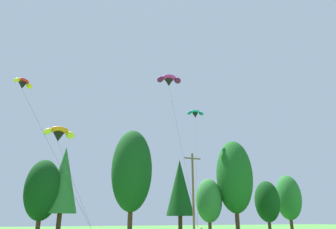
# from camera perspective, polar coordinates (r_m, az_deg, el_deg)

# --- Properties ---
(treeline_tree_e) EXTENTS (4.43, 4.43, 9.76)m
(treeline_tree_e) POSITION_cam_1_polar(r_m,az_deg,el_deg) (43.92, -22.00, -12.65)
(treeline_tree_e) COLOR #472D19
(treeline_tree_e) RESTS_ON ground_plane
(treeline_tree_f) EXTENTS (4.18, 4.18, 11.73)m
(treeline_tree_f) POSITION_cam_1_polar(r_m,az_deg,el_deg) (44.44, -18.62, -11.19)
(treeline_tree_f) COLOR #472D19
(treeline_tree_f) RESTS_ON ground_plane
(treeline_tree_g) EXTENTS (5.85, 5.85, 15.02)m
(treeline_tree_g) POSITION_cam_1_polar(r_m,az_deg,el_deg) (46.19, -6.65, -10.08)
(treeline_tree_g) COLOR #472D19
(treeline_tree_g) RESTS_ON ground_plane
(treeline_tree_h) EXTENTS (3.96, 3.96, 10.71)m
(treeline_tree_h) POSITION_cam_1_polar(r_m,az_deg,el_deg) (46.15, 2.19, -13.16)
(treeline_tree_h) COLOR #472D19
(treeline_tree_h) RESTS_ON ground_plane
(treeline_tree_i) EXTENTS (4.08, 4.08, 8.45)m
(treeline_tree_i) POSITION_cam_1_polar(r_m,az_deg,el_deg) (50.86, 7.49, -15.33)
(treeline_tree_i) COLOR #472D19
(treeline_tree_i) RESTS_ON ground_plane
(treeline_tree_j) EXTENTS (5.74, 5.74, 14.60)m
(treeline_tree_j) POSITION_cam_1_polar(r_m,az_deg,el_deg) (52.00, 12.06, -11.02)
(treeline_tree_j) COLOR #472D19
(treeline_tree_j) RESTS_ON ground_plane
(treeline_tree_k) EXTENTS (4.09, 4.09, 8.48)m
(treeline_tree_k) POSITION_cam_1_polar(r_m,az_deg,el_deg) (56.25, 17.71, -14.92)
(treeline_tree_k) COLOR #472D19
(treeline_tree_k) RESTS_ON ground_plane
(treeline_tree_l) EXTENTS (4.49, 4.49, 9.98)m
(treeline_tree_l) POSITION_cam_1_polar(r_m,az_deg,el_deg) (62.01, 21.17, -13.98)
(treeline_tree_l) COLOR #472D19
(treeline_tree_l) RESTS_ON ground_plane
(utility_pole) EXTENTS (2.20, 0.26, 9.92)m
(utility_pole) POSITION_cam_1_polar(r_m,az_deg,el_deg) (37.62, 4.62, -14.16)
(utility_pole) COLOR brown
(utility_pole) RESTS_ON ground_plane
(parafoil_kite_high_red_yellow) EXTENTS (7.98, 8.89, 15.10)m
(parafoil_kite_high_red_yellow) POSITION_cam_1_polar(r_m,az_deg,el_deg) (35.78, -25.01, 5.17)
(parafoil_kite_high_red_yellow) COLOR red
(parafoil_kite_mid_teal) EXTENTS (12.12, 19.57, 18.95)m
(parafoil_kite_mid_teal) POSITION_cam_1_polar(r_m,az_deg,el_deg) (54.65, 5.02, 0.16)
(parafoil_kite_mid_teal) COLOR teal
(parafoil_kite_far_orange) EXTENTS (4.59, 8.75, 10.34)m
(parafoil_kite_far_orange) POSITION_cam_1_polar(r_m,az_deg,el_deg) (34.18, -19.33, -3.25)
(parafoil_kite_far_orange) COLOR orange
(parafoil_kite_low_magenta) EXTENTS (3.53, 10.49, 19.88)m
(parafoil_kite_low_magenta) POSITION_cam_1_polar(r_m,az_deg,el_deg) (43.40, 0.17, 6.28)
(parafoil_kite_low_magenta) COLOR #D12893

